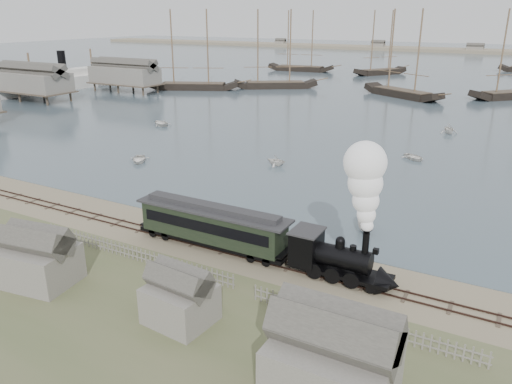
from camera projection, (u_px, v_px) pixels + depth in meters
The scene contains 24 objects.
ground at pixel (247, 244), 43.02m from camera, with size 600.00×600.00×0.00m, color gray.
harbor_water at pixel (477, 68), 183.12m from camera, with size 600.00×336.00×0.06m, color #445461.
rail_track at pixel (235, 253), 41.35m from camera, with size 120.00×1.80×0.16m.
picket_fence_west at pixel (134, 260), 40.20m from camera, with size 19.00×0.10×1.20m, color slate, non-canonical shape.
picket_fence_east at pixel (360, 331), 31.15m from camera, with size 15.00×0.10×1.20m, color slate, non-canonical shape.
shed_left at pixel (42, 282), 36.85m from camera, with size 5.00×4.00×4.10m, color slate, non-canonical shape.
shed_mid at pixel (181, 321), 32.22m from camera, with size 4.00×3.50×3.60m, color slate, non-canonical shape.
western_wharf at pixel (37, 85), 109.19m from camera, with size 36.00×56.00×8.00m, color slate, non-canonical shape.
far_spit at pixel (496, 53), 249.07m from camera, with size 500.00×20.00×1.80m, color tan.
locomotive at pixel (356, 224), 35.19m from camera, with size 8.25×3.08×10.28m.
passenger_coach at pixel (212, 224), 41.63m from camera, with size 13.93×2.69×3.38m.
beached_dinghy at pixel (188, 227), 45.41m from camera, with size 3.84×2.74×0.79m, color white.
steamship at pixel (63, 70), 130.06m from camera, with size 44.33×7.39×9.70m, color white, non-canonical shape.
rowboat_0 at pixel (139, 159), 66.44m from camera, with size 3.69×2.64×0.77m, color white.
rowboat_1 at pixel (276, 160), 64.76m from camera, with size 2.68×2.32×1.41m, color white.
rowboat_2 at pixel (364, 225), 45.08m from camera, with size 3.27×1.23×1.26m, color white.
rowboat_3 at pixel (414, 157), 67.55m from camera, with size 3.42×2.44×0.71m, color white.
rowboat_6 at pixel (161, 123), 88.37m from camera, with size 4.11×2.93×0.85m, color white.
rowboat_7 at pixel (449, 129), 82.01m from camera, with size 3.22×2.78×1.70m, color white.
schooner_0 at pixel (192, 50), 126.89m from camera, with size 23.73×5.48×20.00m, color black, non-canonical shape.
schooner_1 at pixel (276, 49), 129.16m from camera, with size 21.94×5.06×20.00m, color black, non-canonical shape.
schooner_2 at pixel (406, 53), 115.17m from camera, with size 21.75×5.02×20.00m, color black, non-canonical shape.
schooner_6 at pixel (301, 41), 168.87m from camera, with size 22.52×5.20×20.00m, color black, non-canonical shape.
schooner_7 at pixel (383, 43), 158.81m from camera, with size 19.02×4.39×20.00m, color black, non-canonical shape.
Camera 1 is at (19.53, -33.75, 18.72)m, focal length 35.00 mm.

